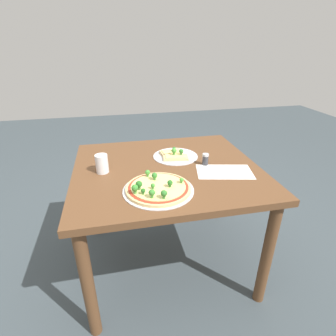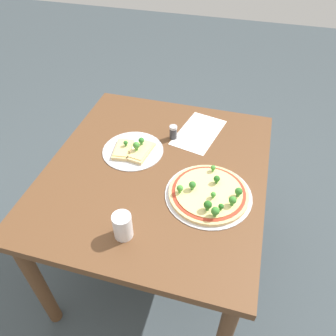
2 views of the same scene
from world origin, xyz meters
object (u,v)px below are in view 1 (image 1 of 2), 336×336
object	(u,v)px
drinking_cup	(102,164)
pizza_tray_slice	(175,155)
condiment_shaker	(205,159)
dining_table	(167,182)
pizza_tray_whole	(158,188)

from	to	relation	value
drinking_cup	pizza_tray_slice	bearing A→B (deg)	-164.26
pizza_tray_slice	condiment_shaker	world-z (taller)	condiment_shaker
pizza_tray_slice	condiment_shaker	size ratio (longest dim) A/B	4.05
drinking_cup	condiment_shaker	size ratio (longest dim) A/B	1.49
dining_table	drinking_cup	bearing A→B (deg)	-1.67
drinking_cup	pizza_tray_whole	bearing A→B (deg)	135.53
condiment_shaker	dining_table	bearing A→B (deg)	-4.18
dining_table	drinking_cup	distance (m)	0.38
pizza_tray_whole	drinking_cup	xyz separation A→B (m)	(0.26, -0.26, 0.04)
pizza_tray_whole	drinking_cup	distance (m)	0.37
pizza_tray_slice	drinking_cup	size ratio (longest dim) A/B	2.72
pizza_tray_whole	dining_table	bearing A→B (deg)	-111.13
dining_table	condiment_shaker	bearing A→B (deg)	175.82
dining_table	condiment_shaker	size ratio (longest dim) A/B	15.24
pizza_tray_slice	drinking_cup	world-z (taller)	drinking_cup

